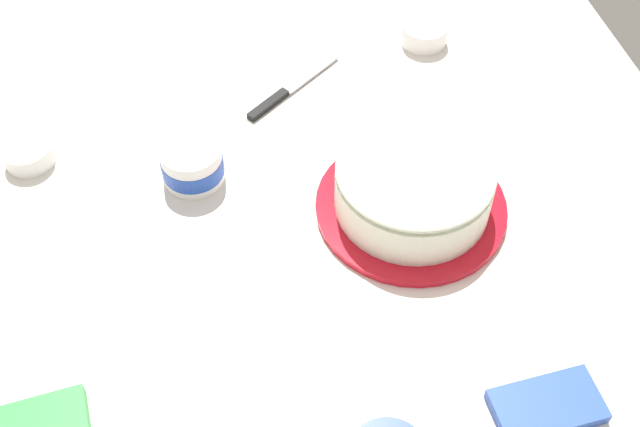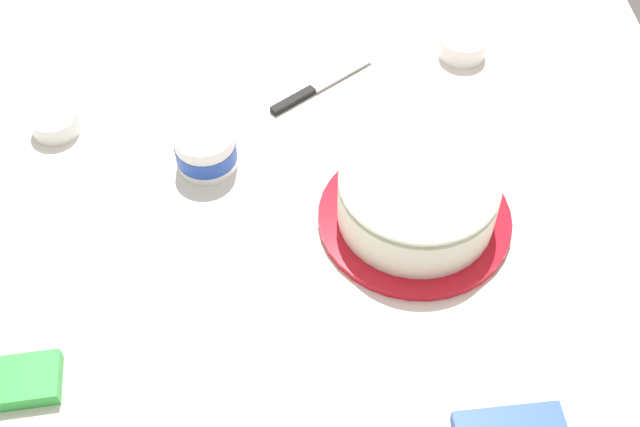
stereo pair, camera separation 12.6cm
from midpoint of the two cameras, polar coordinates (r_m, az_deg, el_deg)
ground_plane at (r=1.28m, az=-0.90°, el=-1.42°), size 1.54×1.54×0.00m
frosted_cake at (r=1.27m, az=9.82°, el=0.86°), size 0.31×0.31×0.12m
frosting_tub at (r=1.36m, az=-5.60°, el=4.49°), size 0.11×0.11×0.07m
spreading_knife at (r=1.51m, az=1.92°, el=8.79°), size 0.20×0.16×0.01m
sprinkle_bowl_orange at (r=1.48m, az=-16.25°, el=6.20°), size 0.09×0.09×0.04m
sprinkle_bowl_pink at (r=1.61m, az=12.47°, el=11.62°), size 0.09×0.09×0.04m
candy_box_lower at (r=1.18m, az=-18.38°, el=-11.65°), size 0.14×0.09×0.03m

